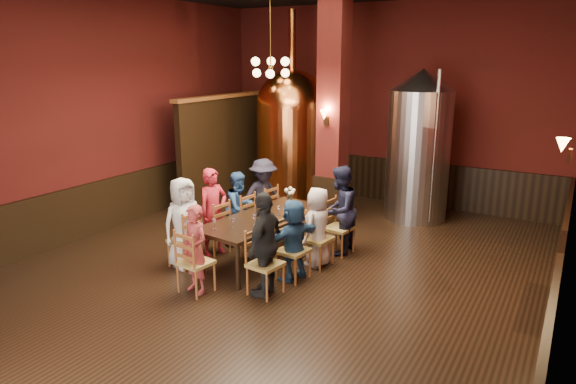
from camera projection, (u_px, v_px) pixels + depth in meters
The scene contains 37 objects.
room at pixel (271, 131), 7.59m from camera, with size 10.00×10.02×4.50m.
wainscot_right at pixel (554, 301), 6.12m from camera, with size 0.08×9.90×1.00m, color black.
wainscot_back at pixel (382, 179), 12.19m from camera, with size 7.90×0.08×1.00m, color black.
wainscot_left at pixel (99, 207), 9.95m from camera, with size 0.08×9.90×1.00m, color black.
column at pixel (333, 113), 10.08m from camera, with size 0.58×0.58×4.50m, color #4B1110.
partition at pixel (228, 149), 12.08m from camera, with size 0.22×3.50×2.40m, color black.
pendant_cluster at pixel (271, 67), 10.67m from camera, with size 0.90×0.90×1.70m, color #A57226, non-canonical shape.
sconce_wall at pixel (571, 150), 6.39m from camera, with size 0.20×0.20×0.36m, color black, non-canonical shape.
sconce_column at pixel (326, 117), 9.84m from camera, with size 0.20×0.20×0.36m, color black, non-canonical shape.
dining_table at pixel (264, 220), 8.52m from camera, with size 1.29×2.51×0.75m.
chair_0 at pixel (185, 239), 8.30m from camera, with size 0.46×0.46×0.92m, color #965826, non-canonical shape.
person_0 at pixel (184, 223), 8.23m from camera, with size 0.72×0.47×1.48m, color silver.
chair_1 at pixel (214, 228), 8.82m from camera, with size 0.46×0.46×0.92m, color #965826, non-canonical shape.
person_1 at pixel (213, 212), 8.74m from camera, with size 0.55×0.36×1.52m, color maroon.
chair_2 at pixel (240, 219), 9.32m from camera, with size 0.46×0.46×0.92m, color #965826, non-canonical shape.
person_2 at pixel (240, 208), 9.27m from camera, with size 0.65×0.32×1.34m, color navy.
chair_3 at pixel (264, 210), 9.84m from camera, with size 0.46×0.46×0.92m, color #965826, non-canonical shape.
person_3 at pixel (263, 197), 9.77m from camera, with size 0.95×0.54×1.47m, color black.
chair_4 at pixel (265, 264), 7.31m from camera, with size 0.46×0.46×0.92m, color #965826, non-canonical shape.
person_4 at pixel (265, 244), 7.23m from camera, with size 0.89×0.37×1.52m, color black.
chair_5 at pixel (293, 250), 7.82m from camera, with size 0.46×0.46×0.92m, color #965826, non-canonical shape.
person_5 at pixel (293, 240), 7.78m from camera, with size 1.17×0.37×1.27m, color #2A517F.
chair_6 at pixel (318, 238), 8.33m from camera, with size 0.46×0.46×0.92m, color #965826, non-canonical shape.
person_6 at pixel (318, 227), 8.28m from camera, with size 0.64×0.42×1.31m, color beige.
chair_7 at pixel (339, 228), 8.85m from camera, with size 0.46×0.46×0.92m, color #965826, non-canonical shape.
person_7 at pixel (340, 210), 8.77m from camera, with size 0.75×0.37×1.55m, color #1A1C35.
chair_8 at pixel (196, 262), 7.38m from camera, with size 0.46×0.46×0.92m, color #965826, non-canonical shape.
person_8 at pixel (195, 249), 7.33m from camera, with size 0.48×0.31×1.31m, color #A03535.
copper_kettle at pixel (292, 135), 11.79m from camera, with size 1.83×1.83×4.31m.
steel_vessel at pixel (419, 146), 10.52m from camera, with size 1.58×1.58×3.09m.
rose_vase at pixel (289, 193), 9.12m from camera, with size 0.19×0.19×0.33m.
wine_glass_0 at pixel (279, 211), 8.55m from camera, with size 0.07×0.07×0.17m, color white, non-canonical shape.
wine_glass_1 at pixel (254, 220), 8.06m from camera, with size 0.07×0.07×0.17m, color white, non-canonical shape.
wine_glass_2 at pixel (266, 211), 8.53m from camera, with size 0.07×0.07×0.17m, color white, non-canonical shape.
wine_glass_3 at pixel (233, 224), 7.87m from camera, with size 0.07×0.07×0.17m, color white, non-canonical shape.
wine_glass_4 at pixel (264, 216), 8.26m from camera, with size 0.07×0.07×0.17m, color white, non-canonical shape.
wine_glass_5 at pixel (214, 224), 7.84m from camera, with size 0.07×0.07×0.17m, color white, non-canonical shape.
Camera 1 is at (4.00, -6.42, 3.33)m, focal length 32.00 mm.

